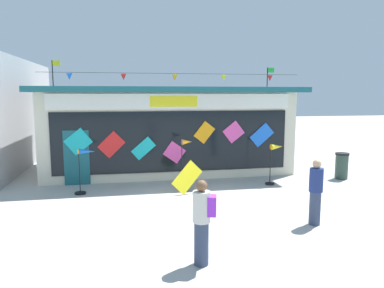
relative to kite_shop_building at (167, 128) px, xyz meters
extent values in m
plane|color=#ADAAA5|center=(0.09, -5.70, -1.80)|extent=(80.00, 80.00, 0.00)
cube|color=beige|center=(0.00, 0.05, -0.12)|extent=(9.92, 4.97, 3.36)
cube|color=#195660|center=(0.00, -0.35, 1.66)|extent=(10.32, 5.77, 0.20)
cube|color=white|center=(0.00, -2.47, 1.22)|extent=(9.13, 0.08, 0.57)
cube|color=yellow|center=(0.00, -2.50, 1.22)|extent=(1.79, 0.04, 0.40)
cube|color=black|center=(0.00, -2.46, -0.30)|extent=(8.93, 0.06, 2.31)
cube|color=#195660|center=(-3.57, -2.46, -0.80)|extent=(0.90, 0.07, 2.00)
cube|color=#19B7BC|center=(-3.48, -2.52, -0.20)|extent=(1.03, 0.03, 1.01)
cube|color=red|center=(-2.32, -2.52, -0.34)|extent=(1.02, 0.03, 1.01)
cube|color=#19B7BC|center=(-1.16, -2.52, -0.51)|extent=(0.93, 0.03, 0.89)
cube|color=#EA4CA3|center=(0.00, -2.52, -0.70)|extent=(0.89, 0.03, 0.88)
cube|color=orange|center=(1.16, -2.52, 0.04)|extent=(0.85, 0.03, 0.88)
cube|color=#EA4CA3|center=(2.33, -2.52, 0.03)|extent=(0.90, 0.03, 0.89)
cube|color=blue|center=(3.49, -2.52, -0.11)|extent=(1.02, 0.03, 0.98)
cylinder|color=black|center=(0.00, -2.77, 2.23)|extent=(9.52, 0.01, 0.01)
cone|color=blue|center=(-3.65, -2.77, 2.09)|extent=(0.20, 0.20, 0.22)
cone|color=red|center=(-1.82, -2.77, 2.09)|extent=(0.20, 0.20, 0.22)
cone|color=orange|center=(0.00, -2.77, 2.09)|extent=(0.20, 0.20, 0.22)
cone|color=yellow|center=(1.83, -2.77, 2.09)|extent=(0.20, 0.20, 0.22)
cone|color=red|center=(3.65, -2.77, 2.09)|extent=(0.20, 0.20, 0.22)
cylinder|color=black|center=(-4.71, 0.05, 2.32)|extent=(0.04, 0.04, 1.12)
cube|color=yellow|center=(-4.55, 0.05, 2.76)|extent=(0.32, 0.02, 0.22)
cylinder|color=black|center=(4.71, 0.05, 2.24)|extent=(0.04, 0.04, 0.96)
cube|color=green|center=(4.87, 0.05, 2.59)|extent=(0.32, 0.02, 0.22)
cylinder|color=black|center=(-3.33, -3.77, -1.77)|extent=(0.37, 0.37, 0.06)
cylinder|color=black|center=(-3.33, -3.77, -1.09)|extent=(0.03, 0.03, 1.42)
cone|color=blue|center=(-3.06, -3.77, -0.37)|extent=(0.56, 0.26, 0.17)
cylinder|color=orange|center=(-3.33, -3.77, -0.37)|extent=(0.03, 0.16, 0.16)
cylinder|color=black|center=(0.11, -3.62, -1.77)|extent=(0.34, 0.34, 0.06)
cylinder|color=black|center=(0.11, -3.62, -0.98)|extent=(0.03, 0.03, 1.64)
cone|color=orange|center=(0.30, -3.62, -0.16)|extent=(0.40, 0.27, 0.20)
cylinder|color=purple|center=(0.11, -3.62, -0.16)|extent=(0.03, 0.16, 0.16)
cylinder|color=black|center=(3.36, -3.75, -1.77)|extent=(0.33, 0.33, 0.06)
cylinder|color=black|center=(3.36, -3.75, -1.10)|extent=(0.03, 0.03, 1.40)
cone|color=yellow|center=(3.59, -3.75, -0.40)|extent=(0.50, 0.28, 0.22)
cylinder|color=orange|center=(3.36, -3.75, -0.40)|extent=(0.03, 0.16, 0.16)
cylinder|color=#333D56|center=(2.86, -7.78, -1.37)|extent=(0.28, 0.28, 0.86)
cylinder|color=navy|center=(2.86, -7.78, -0.64)|extent=(0.34, 0.34, 0.60)
sphere|color=tan|center=(2.86, -7.78, -0.23)|extent=(0.22, 0.22, 0.22)
cylinder|color=#333D56|center=(-0.42, -9.36, -1.37)|extent=(0.28, 0.28, 0.86)
cylinder|color=beige|center=(-0.42, -9.36, -0.64)|extent=(0.34, 0.34, 0.60)
sphere|color=brown|center=(-0.42, -9.36, -0.23)|extent=(0.22, 0.22, 0.22)
cube|color=purple|center=(-0.23, -9.42, -0.61)|extent=(0.23, 0.29, 0.38)
cylinder|color=#2D4238|center=(6.47, -3.41, -1.32)|extent=(0.48, 0.48, 0.95)
cylinder|color=black|center=(6.47, -3.41, -0.81)|extent=(0.52, 0.52, 0.08)
cube|color=yellow|center=(0.17, -4.38, -1.25)|extent=(1.10, 0.36, 1.10)
camera|label=1|loc=(-1.81, -15.76, 1.47)|focal=33.36mm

